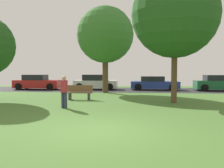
% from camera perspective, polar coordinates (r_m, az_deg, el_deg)
% --- Properties ---
extents(ground_plane, '(44.00, 44.00, 0.00)m').
position_cam_1_polar(ground_plane, '(7.55, -3.70, -10.69)').
color(ground_plane, '#47702D').
extents(road_strip, '(44.00, 6.40, 0.01)m').
position_cam_1_polar(road_strip, '(23.33, 2.54, -1.35)').
color(road_strip, '#28282B').
rests_on(road_strip, ground_plane).
extents(oak_tree_left, '(4.64, 4.64, 7.08)m').
position_cam_1_polar(oak_tree_left, '(20.42, -1.58, 11.36)').
color(oak_tree_left, brown).
rests_on(oak_tree_left, ground_plane).
extents(oak_tree_center, '(4.81, 4.81, 7.31)m').
position_cam_1_polar(oak_tree_center, '(14.43, 14.46, 15.40)').
color(oak_tree_center, brown).
rests_on(oak_tree_center, ground_plane).
extents(person_bystander, '(0.30, 0.36, 1.56)m').
position_cam_1_polar(person_bystander, '(11.98, -11.09, -1.51)').
color(person_bystander, '#2D334C').
rests_on(person_bystander, ground_plane).
extents(parked_car_red, '(4.38, 1.93, 1.43)m').
position_cam_1_polar(parked_car_red, '(24.98, -17.06, 0.32)').
color(parked_car_red, '#B21E1E').
rests_on(parked_car_red, ground_plane).
extents(parked_car_white, '(4.15, 2.05, 1.44)m').
position_cam_1_polar(parked_car_white, '(23.96, -3.89, 0.33)').
color(parked_car_white, white).
rests_on(parked_car_white, ground_plane).
extents(parked_car_blue, '(4.50, 2.01, 1.29)m').
position_cam_1_polar(parked_car_blue, '(23.60, 9.79, 0.11)').
color(parked_car_blue, '#233893').
rests_on(parked_car_blue, ground_plane).
extents(parked_car_green, '(4.15, 2.02, 1.43)m').
position_cam_1_polar(parked_car_green, '(24.15, 23.47, 0.11)').
color(parked_car_green, '#195633').
rests_on(parked_car_green, ground_plane).
extents(park_bench, '(1.60, 0.45, 0.90)m').
position_cam_1_polar(park_bench, '(15.39, -7.55, -1.93)').
color(park_bench, brown).
rests_on(park_bench, ground_plane).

